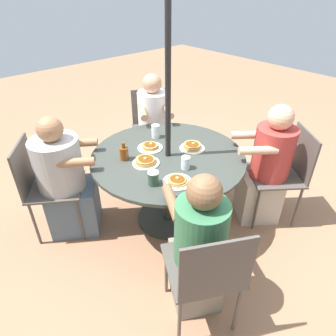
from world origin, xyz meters
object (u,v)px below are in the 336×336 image
Objects in this scene: pancake_plate_a at (177,181)px; coffee_cup at (153,178)px; patio_chair_east at (151,124)px; drinking_glass_b at (155,131)px; diner_south at (66,183)px; syrup_bottle at (124,153)px; patio_table at (168,166)px; patio_chair_south at (44,182)px; diner_east at (154,130)px; patio_chair_north at (285,169)px; diner_north at (266,170)px; pancake_plate_d at (146,161)px; pancake_plate_c at (150,147)px; drinking_glass_a at (186,163)px; diner_west at (198,250)px; patio_chair_west at (207,271)px; pancake_plate_b at (192,147)px.

coffee_cup is at bearing 54.20° from pancake_plate_a.
patio_chair_east reaches higher than drinking_glass_b.
diner_south is 0.59m from syrup_bottle.
syrup_bottle is at bearing 58.43° from patio_table.
pancake_plate_a is at bearing 148.10° from patio_table.
diner_east is at bearing 131.33° from patio_chair_south.
patio_chair_north is 0.78× the size of diner_east.
drinking_glass_b reaches higher than patio_table.
diner_north reaches higher than diner_south.
patio_chair_east is 1.20m from pancake_plate_d.
diner_east is 0.99m from syrup_bottle.
diner_north is at bearing -147.42° from drinking_glass_b.
patio_table is 0.26m from pancake_plate_d.
patio_table is 1.46× the size of patio_chair_north.
diner_north is at bearing -135.27° from pancake_plate_c.
drinking_glass_a is at bearing -61.43° from pancake_plate_a.
diner_east is 1.78m from diner_west.
diner_north is (-0.55, -0.70, -0.08)m from patio_table.
pancake_plate_c is 2.09× the size of coffee_cup.
patio_chair_west is 4.08× the size of pancake_plate_a.
diner_east reaches higher than coffee_cup.
pancake_plate_b is at bearing -73.10° from coffee_cup.
patio_chair_west is 0.69m from pancake_plate_a.
patio_chair_south is 1.08m from drinking_glass_b.
diner_south is 5.05× the size of pancake_plate_a.
patio_chair_east reaches higher than pancake_plate_d.
pancake_plate_c is at bearing 127.66° from drinking_glass_b.
coffee_cup is at bearing 174.31° from syrup_bottle.
syrup_bottle is (0.75, 1.01, 0.25)m from diner_north.
drinking_glass_a is at bearing 124.89° from pancake_plate_b.
diner_south is 10.71× the size of drinking_glass_a.
pancake_plate_a is 2.12× the size of drinking_glass_a.
patio_chair_north is 4.08× the size of pancake_plate_c.
diner_west is at bearing 157.93° from pancake_plate_c.
pancake_plate_b is at bearing -114.90° from syrup_bottle.
pancake_plate_a is at bearing 111.51° from patio_chair_north.
diner_south is 7.12× the size of syrup_bottle.
pancake_plate_c is at bearing 0.98° from drinking_glass_a.
diner_west is 0.85m from pancake_plate_d.
diner_south is at bearing 26.48° from coffee_cup.
drinking_glass_a is (0.42, 0.87, 0.24)m from patio_chair_north.
diner_west is 9.06× the size of drinking_glass_b.
patio_chair_west is at bearing 91.03° from patio_chair_east.
diner_north is 10.82× the size of coffee_cup.
pancake_plate_c is 1.00× the size of pancake_plate_d.
diner_north is 5.18× the size of pancake_plate_b.
drinking_glass_b is (0.57, -0.17, 0.01)m from drinking_glass_a.
pancake_plate_c is (0.19, 0.04, 0.13)m from patio_table.
drinking_glass_a is (-0.24, 0.03, 0.17)m from patio_table.
patio_chair_south is 4.08× the size of pancake_plate_d.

